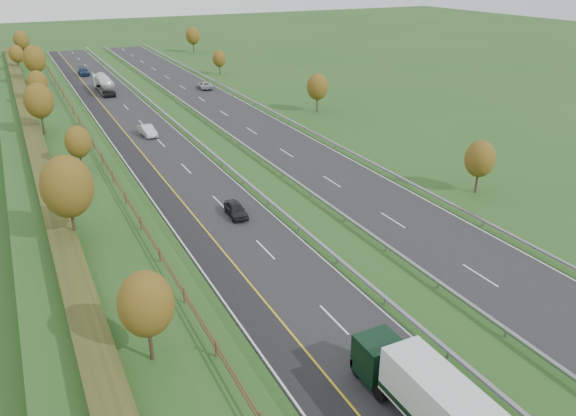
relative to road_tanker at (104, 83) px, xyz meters
name	(u,v)px	position (x,y,z in m)	size (l,w,h in m)	color
ground	(216,144)	(7.90, -42.11, -1.86)	(400.00, 400.00, 0.00)	#244D1B
near_carriageway	(151,142)	(-0.10, -37.11, -1.84)	(10.50, 200.00, 0.04)	black
far_carriageway	(257,128)	(16.40, -37.11, -1.84)	(10.50, 200.00, 0.04)	black
hard_shoulder	(124,146)	(-3.85, -37.11, -1.84)	(3.00, 200.00, 0.04)	black
lane_markings	(194,137)	(6.30, -37.23, -1.81)	(26.75, 200.00, 0.01)	silver
embankment_left	(53,148)	(-13.10, -37.11, -0.86)	(12.00, 200.00, 2.00)	#244D1B
hedge_left	(34,139)	(-15.10, -37.11, 0.69)	(2.20, 180.00, 1.10)	#2D3816
fence_left	(86,132)	(-8.60, -37.52, 0.87)	(0.12, 189.06, 1.20)	#422B19
median_barrier_near	(189,133)	(5.60, -37.11, -1.25)	(0.32, 200.00, 0.71)	gray
median_barrier_far	(222,129)	(10.70, -37.11, -1.25)	(0.32, 200.00, 0.71)	gray
outer_barrier_far	(290,120)	(22.20, -37.11, -1.25)	(0.32, 200.00, 0.71)	gray
trees_left	(51,114)	(-12.74, -40.48, 4.51)	(6.64, 164.30, 7.66)	#2D2116
trees_far	(259,65)	(29.70, -7.90, 2.38)	(8.45, 118.60, 7.12)	#2D2116
road_tanker	(104,83)	(0.00, 0.00, 0.00)	(2.40, 11.22, 3.46)	silver
car_dark_near	(236,209)	(1.50, -66.13, -1.12)	(1.67, 4.14, 1.41)	black
car_silver_mid	(147,131)	(0.36, -33.61, -1.05)	(1.64, 4.69, 1.55)	silver
car_small_far	(84,72)	(-0.95, 21.06, -1.05)	(2.17, 5.35, 1.55)	#172748
car_oncoming	(205,85)	(18.79, -5.39, -1.10)	(2.39, 5.18, 1.44)	#A7A6AB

